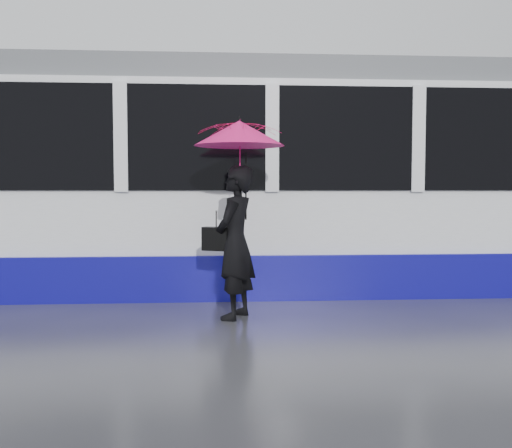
{
  "coord_description": "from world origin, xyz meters",
  "views": [
    {
      "loc": [
        0.16,
        -6.37,
        1.5
      ],
      "look_at": [
        0.63,
        0.38,
        1.1
      ],
      "focal_mm": 40.0,
      "sensor_mm": 36.0,
      "label": 1
    }
  ],
  "objects": [
    {
      "name": "woman",
      "position": [
        0.37,
        0.25,
        0.89
      ],
      "size": [
        0.65,
        0.77,
        1.79
      ],
      "primitive_type": "imported",
      "rotation": [
        0.0,
        0.0,
        -1.98
      ],
      "color": "black",
      "rests_on": "ground"
    },
    {
      "name": "tram",
      "position": [
        3.4,
        2.5,
        1.64
      ],
      "size": [
        26.0,
        2.56,
        3.35
      ],
      "color": "white",
      "rests_on": "ground"
    },
    {
      "name": "ground",
      "position": [
        0.0,
        0.0,
        0.0
      ],
      "size": [
        90.0,
        90.0,
        0.0
      ],
      "primitive_type": "plane",
      "color": "#2D2D32",
      "rests_on": "ground"
    },
    {
      "name": "handbag",
      "position": [
        0.15,
        0.27,
        0.94
      ],
      "size": [
        0.35,
        0.25,
        0.46
      ],
      "rotation": [
        0.0,
        0.0,
        -0.41
      ],
      "color": "black",
      "rests_on": "ground"
    },
    {
      "name": "umbrella",
      "position": [
        0.42,
        0.25,
        1.96
      ],
      "size": [
        1.38,
        1.38,
        1.2
      ],
      "rotation": [
        0.0,
        0.0,
        -0.41
      ],
      "color": "#E4137A",
      "rests_on": "ground"
    },
    {
      "name": "rails",
      "position": [
        0.0,
        2.5,
        0.01
      ],
      "size": [
        34.0,
        1.51,
        0.02
      ],
      "color": "#3F3D38",
      "rests_on": "ground"
    }
  ]
}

